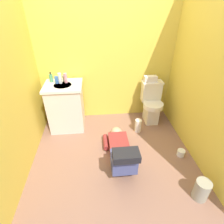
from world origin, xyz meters
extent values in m
cube|color=#8A6251|center=(0.00, 0.00, -0.02)|extent=(2.81, 3.17, 0.04)
cube|color=#DFC346|center=(0.00, 1.13, 1.20)|extent=(2.47, 0.08, 2.40)
cube|color=#DFC346|center=(-1.19, 0.00, 1.20)|extent=(0.08, 2.17, 2.40)
cube|color=#DFC346|center=(1.19, 0.00, 1.20)|extent=(0.08, 2.17, 2.40)
cube|color=white|center=(0.79, 0.78, 0.19)|extent=(0.22, 0.30, 0.38)
cylinder|color=white|center=(0.79, 0.72, 0.38)|extent=(0.35, 0.35, 0.08)
cube|color=white|center=(0.79, 0.91, 0.55)|extent=(0.34, 0.17, 0.34)
cube|color=white|center=(0.79, 0.91, 0.73)|extent=(0.36, 0.19, 0.03)
cube|color=beige|center=(-0.72, 0.77, 0.39)|extent=(0.56, 0.48, 0.78)
cube|color=silver|center=(-0.72, 0.77, 0.80)|extent=(0.60, 0.52, 0.04)
cylinder|color=silver|center=(-0.72, 0.75, 0.79)|extent=(0.28, 0.28, 0.05)
cylinder|color=silver|center=(-0.72, 0.91, 0.87)|extent=(0.02, 0.02, 0.10)
cube|color=maroon|center=(0.10, 0.04, 0.09)|extent=(0.29, 0.52, 0.17)
sphere|color=tan|center=(0.10, 0.37, 0.10)|extent=(0.19, 0.19, 0.19)
cube|color=#464E83|center=(0.10, -0.32, 0.18)|extent=(0.31, 0.28, 0.20)
cube|color=#464E83|center=(0.10, -0.46, 0.30)|extent=(0.31, 0.12, 0.32)
cube|color=black|center=(0.10, -0.50, 0.47)|extent=(0.31, 0.19, 0.09)
cylinder|color=maroon|center=(-0.09, 0.20, 0.06)|extent=(0.08, 0.30, 0.08)
cube|color=silver|center=(0.74, 0.91, 0.80)|extent=(0.22, 0.11, 0.10)
cylinder|color=#499465|center=(-0.91, 0.89, 0.89)|extent=(0.06, 0.06, 0.13)
cylinder|color=black|center=(-0.91, 0.89, 0.97)|extent=(0.02, 0.02, 0.04)
cylinder|color=#3967B7|center=(-0.82, 0.83, 0.88)|extent=(0.06, 0.06, 0.11)
cylinder|color=silver|center=(-0.76, 0.83, 0.90)|extent=(0.06, 0.06, 0.17)
cylinder|color=pink|center=(-0.68, 0.84, 0.90)|extent=(0.05, 0.05, 0.16)
cylinder|color=gray|center=(0.93, -0.79, 0.13)|extent=(0.17, 0.17, 0.26)
cylinder|color=white|center=(0.49, 0.50, 0.12)|extent=(0.11, 0.11, 0.23)
cylinder|color=white|center=(0.99, -0.13, 0.05)|extent=(0.11, 0.11, 0.10)
camera|label=1|loc=(-0.21, -1.93, 1.99)|focal=28.90mm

